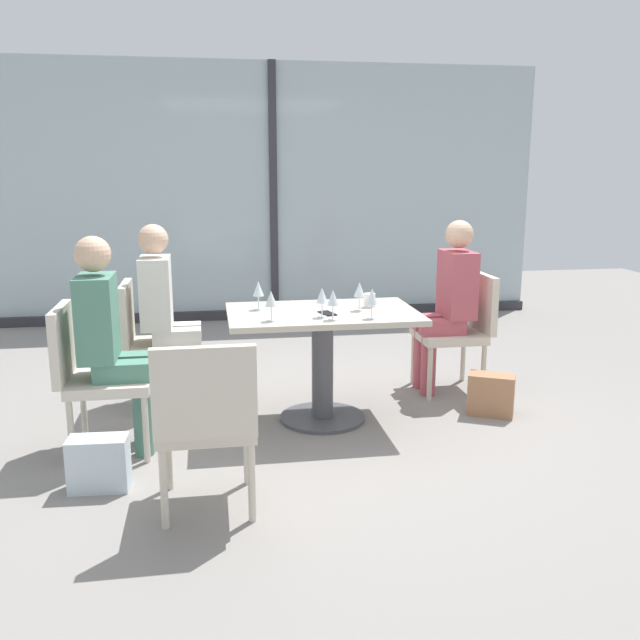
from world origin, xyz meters
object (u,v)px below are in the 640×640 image
at_px(chair_far_right, 462,325).
at_px(coffee_cup, 370,300).
at_px(wine_glass_1, 258,289).
at_px(wine_glass_2, 359,290).
at_px(cell_phone_on_table, 327,313).
at_px(handbag_1, 99,463).
at_px(chair_far_left, 151,336).
at_px(chair_side_end, 92,370).
at_px(wine_glass_0, 372,297).
at_px(person_far_left, 166,307).
at_px(person_far_right, 449,298).
at_px(chair_front_left, 206,416).
at_px(wine_glass_3, 333,298).
at_px(wine_glass_4, 271,299).
at_px(handbag_0, 180,411).
at_px(wine_glass_5, 322,296).
at_px(dining_table_main, 323,342).
at_px(person_side_end, 109,335).
at_px(handbag_2, 491,395).

xyz_separation_m(chair_far_right, coffee_cup, (-0.79, -0.37, 0.28)).
relative_size(wine_glass_1, wine_glass_2, 1.00).
distance_m(cell_phone_on_table, handbag_1, 1.61).
distance_m(chair_far_left, wine_glass_1, 0.87).
relative_size(chair_side_end, wine_glass_0, 4.70).
xyz_separation_m(wine_glass_0, wine_glass_2, (-0.02, 0.24, 0.00)).
distance_m(person_far_left, person_far_right, 2.01).
bearing_deg(chair_front_left, wine_glass_3, 49.62).
bearing_deg(wine_glass_0, wine_glass_4, 177.22).
bearing_deg(chair_front_left, handbag_0, 99.00).
distance_m(chair_side_end, chair_front_left, 1.07).
relative_size(cell_phone_on_table, handbag_1, 0.48).
height_order(chair_far_right, person_far_left, person_far_left).
height_order(wine_glass_1, wine_glass_5, same).
bearing_deg(cell_phone_on_table, dining_table_main, 84.33).
height_order(chair_far_left, person_side_end, person_side_end).
bearing_deg(chair_far_left, handbag_1, -98.41).
distance_m(chair_far_left, wine_glass_5, 1.31).
bearing_deg(wine_glass_4, person_side_end, -175.67).
bearing_deg(chair_front_left, chair_far_right, 40.99).
bearing_deg(handbag_1, wine_glass_5, 29.33).
distance_m(wine_glass_1, handbag_2, 1.70).
bearing_deg(person_side_end, chair_side_end, -180.00).
bearing_deg(person_far_left, chair_far_right, 0.00).
bearing_deg(coffee_cup, cell_phone_on_table, -151.22).
bearing_deg(wine_glass_4, dining_table_main, 33.75).
xyz_separation_m(wine_glass_3, handbag_0, (-0.93, 0.18, -0.72)).
height_order(chair_far_right, handbag_0, chair_far_right).
bearing_deg(coffee_cup, wine_glass_1, 177.32).
xyz_separation_m(wine_glass_0, wine_glass_3, (-0.24, 0.00, 0.00)).
relative_size(dining_table_main, chair_far_left, 1.38).
height_order(person_far_left, wine_glass_0, person_far_left).
xyz_separation_m(person_far_right, handbag_0, (-1.92, -0.54, -0.56)).
distance_m(person_far_right, wine_glass_2, 0.92).
height_order(person_far_left, wine_glass_4, person_far_left).
xyz_separation_m(wine_glass_3, handbag_2, (1.11, 0.17, -0.72)).
relative_size(chair_far_right, cell_phone_on_table, 6.04).
relative_size(wine_glass_1, wine_glass_3, 1.00).
height_order(coffee_cup, handbag_0, coffee_cup).
distance_m(coffee_cup, handbag_1, 1.96).
xyz_separation_m(chair_side_end, wine_glass_1, (0.99, 0.42, 0.37)).
height_order(person_side_end, person_far_right, same).
height_order(chair_side_end, chair_front_left, same).
xyz_separation_m(chair_front_left, wine_glass_5, (0.71, 0.98, 0.37)).
distance_m(chair_side_end, wine_glass_0, 1.68).
xyz_separation_m(person_side_end, coffee_cup, (1.60, 0.39, 0.08)).
bearing_deg(handbag_0, dining_table_main, -14.29).
bearing_deg(wine_glass_0, person_far_left, 150.41).
bearing_deg(chair_front_left, person_far_left, 99.16).
height_order(chair_far_right, wine_glass_5, wine_glass_5).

